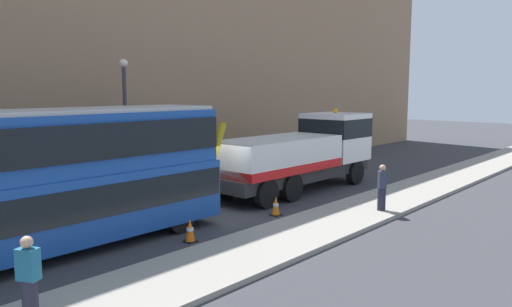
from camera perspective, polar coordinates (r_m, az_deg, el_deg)
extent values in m
plane|color=#38383D|center=(18.59, -5.32, -6.89)|extent=(120.00, 120.00, 0.00)
cube|color=gray|center=(15.87, 5.25, -9.13)|extent=(60.00, 2.80, 0.15)
cube|color=#9E7A5B|center=(23.47, -17.01, 15.48)|extent=(60.00, 1.20, 16.00)
cube|color=#2D2D2D|center=(22.25, 4.62, -2.24)|extent=(9.03, 2.32, 0.55)
cube|color=white|center=(24.66, 9.20, 1.98)|extent=(2.63, 2.63, 2.30)
cube|color=black|center=(24.62, 9.22, 3.02)|extent=(2.66, 2.66, 0.90)
cube|color=silver|center=(21.10, 2.50, -0.08)|extent=(6.13, 2.67, 1.40)
cube|color=red|center=(21.17, 2.49, -1.48)|extent=(6.13, 2.72, 0.36)
cylinder|color=#B79914|center=(18.38, -4.90, -0.28)|extent=(1.24, 0.29, 2.52)
sphere|color=orange|center=(24.57, 9.26, 4.92)|extent=(0.24, 0.24, 0.24)
cylinder|color=black|center=(25.57, 7.16, -1.63)|extent=(1.16, 0.35, 1.16)
cylinder|color=black|center=(24.38, 11.43, -2.17)|extent=(1.16, 0.35, 1.16)
cylinder|color=black|center=(21.72, -0.45, -3.20)|extent=(1.16, 0.35, 1.16)
cylinder|color=black|center=(20.31, 4.17, -3.97)|extent=(1.16, 0.35, 1.16)
cylinder|color=black|center=(20.59, -3.48, -3.80)|extent=(1.16, 0.35, 1.16)
cylinder|color=black|center=(19.10, 1.20, -4.68)|extent=(1.16, 0.35, 1.16)
cube|color=#19479E|center=(14.83, -23.37, -6.07)|extent=(11.03, 2.63, 1.90)
cube|color=#19479E|center=(14.53, -23.74, 0.86)|extent=(10.81, 2.53, 1.70)
cube|color=black|center=(14.77, -23.42, -5.12)|extent=(10.92, 2.68, 0.90)
cube|color=black|center=(14.52, -23.76, 1.25)|extent=(10.70, 2.68, 1.00)
cube|color=#B2B2B2|center=(14.46, -23.92, 4.44)|extent=(10.59, 2.43, 0.12)
cube|color=yellow|center=(17.56, -7.01, 0.67)|extent=(0.08, 1.50, 0.44)
cylinder|color=black|center=(17.78, -13.18, -6.00)|extent=(1.04, 0.31, 1.04)
cylinder|color=black|center=(16.10, -8.75, -7.30)|extent=(1.04, 0.31, 1.04)
cylinder|color=#232333|center=(10.72, -24.76, -15.31)|extent=(0.40, 0.40, 0.85)
cube|color=#1E6084|center=(10.46, -24.98, -11.59)|extent=(0.41, 0.47, 0.62)
sphere|color=tan|center=(10.34, -25.11, -9.33)|extent=(0.24, 0.24, 0.24)
cylinder|color=#232333|center=(18.79, 14.38, -5.14)|extent=(0.42, 0.42, 0.85)
cube|color=#2D3347|center=(18.65, 14.46, -2.93)|extent=(0.47, 0.46, 0.62)
sphere|color=tan|center=(18.57, 14.50, -1.63)|extent=(0.24, 0.24, 0.24)
cone|color=orange|center=(15.16, -7.67, -8.84)|extent=(0.32, 0.32, 0.72)
cylinder|color=white|center=(15.15, -7.67, -8.71)|extent=(0.21, 0.21, 0.10)
cube|color=black|center=(15.26, -7.65, -10.07)|extent=(0.36, 0.36, 0.04)
cone|color=orange|center=(18.08, 2.32, -6.10)|extent=(0.32, 0.32, 0.72)
cylinder|color=white|center=(18.08, 2.32, -5.99)|extent=(0.21, 0.21, 0.10)
cube|color=black|center=(18.17, 2.31, -7.14)|extent=(0.36, 0.36, 0.04)
cylinder|color=#38383D|center=(21.09, -14.88, 2.19)|extent=(0.16, 0.16, 5.50)
sphere|color=#EAE5C6|center=(21.03, -15.15, 10.08)|extent=(0.36, 0.36, 0.36)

